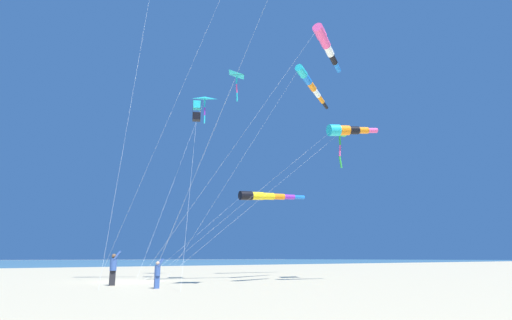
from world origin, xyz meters
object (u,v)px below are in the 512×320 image
at_px(kite_delta_checkered_midright, 237,75).
at_px(kite_windsock_yellow_midlevel, 326,44).
at_px(person_adult_flyer, 113,266).
at_px(person_child_green_jacket, 158,272).
at_px(kite_delta_green_low_center, 339,133).
at_px(kite_box_purple_drifting, 197,111).
at_px(kite_delta_orange_high_right, 205,99).
at_px(kite_windsock_striped_overhead, 310,84).
at_px(kite_windsock_magenta_far_left, 264,196).
at_px(kite_windsock_small_distant, 346,130).

bearing_deg(kite_delta_checkered_midright, kite_windsock_yellow_midlevel, -165.11).
xyz_separation_m(person_adult_flyer, person_child_green_jacket, (-3.73, -0.80, -0.23)).
height_order(kite_delta_green_low_center, kite_box_purple_drifting, kite_box_purple_drifting).
bearing_deg(kite_delta_orange_high_right, kite_windsock_striped_overhead, -169.19).
distance_m(kite_windsock_magenta_far_left, kite_box_purple_drifting, 13.29).
bearing_deg(person_adult_flyer, kite_windsock_small_distant, -117.74).
relative_size(person_adult_flyer, kite_delta_orange_high_right, 0.12).
bearing_deg(person_child_green_jacket, kite_delta_orange_high_right, -40.77).
height_order(kite_windsock_magenta_far_left, kite_windsock_striped_overhead, kite_windsock_striped_overhead).
bearing_deg(kite_box_purple_drifting, kite_windsock_magenta_far_left, -65.45).
height_order(kite_box_purple_drifting, kite_windsock_striped_overhead, kite_windsock_striped_overhead).
bearing_deg(kite_windsock_striped_overhead, kite_delta_orange_high_right, 10.81).
distance_m(person_adult_flyer, kite_windsock_striped_overhead, 18.69).
xyz_separation_m(person_child_green_jacket, kite_windsock_yellow_midlevel, (-4.35, -8.54, 13.78)).
height_order(kite_delta_checkered_midright, kite_delta_orange_high_right, kite_delta_orange_high_right).
bearing_deg(person_child_green_jacket, person_adult_flyer, 12.19).
relative_size(kite_delta_checkered_midright, kite_windsock_yellow_midlevel, 0.96).
relative_size(kite_delta_checkered_midright, kite_box_purple_drifting, 1.12).
height_order(kite_box_purple_drifting, kite_windsock_yellow_midlevel, kite_windsock_yellow_midlevel).
xyz_separation_m(kite_delta_checkered_midright, kite_delta_orange_high_right, (8.81, -2.98, 1.56)).
height_order(person_child_green_jacket, kite_windsock_yellow_midlevel, kite_windsock_yellow_midlevel).
bearing_deg(person_child_green_jacket, kite_windsock_striped_overhead, -89.63).
height_order(person_child_green_jacket, kite_delta_green_low_center, kite_delta_green_low_center).
xyz_separation_m(kite_windsock_small_distant, kite_delta_orange_high_right, (14.25, 2.27, 5.96)).
bearing_deg(kite_delta_checkered_midright, kite_windsock_magenta_far_left, -49.57).
bearing_deg(kite_windsock_striped_overhead, kite_windsock_magenta_far_left, -24.57).
bearing_deg(kite_delta_green_low_center, kite_windsock_magenta_far_left, -13.68).
relative_size(kite_windsock_small_distant, kite_delta_orange_high_right, 0.74).
bearing_deg(kite_delta_checkered_midright, kite_windsock_striped_overhead, -114.87).
distance_m(kite_windsock_magenta_far_left, kite_delta_green_low_center, 12.66).
bearing_deg(kite_delta_orange_high_right, person_child_green_jacket, 139.23).
relative_size(person_child_green_jacket, kite_delta_checkered_midright, 0.10).
distance_m(person_adult_flyer, kite_delta_checkered_midright, 15.33).
bearing_deg(kite_windsock_small_distant, kite_box_purple_drifting, 35.37).
bearing_deg(kite_windsock_magenta_far_left, kite_windsock_striped_overhead, 155.43).
bearing_deg(person_adult_flyer, kite_windsock_magenta_far_left, -67.39).
xyz_separation_m(kite_delta_checkered_midright, kite_windsock_yellow_midlevel, (-6.79, -1.81, 0.26)).
bearing_deg(kite_windsock_small_distant, kite_windsock_striped_overhead, 2.56).
xyz_separation_m(kite_windsock_magenta_far_left, kite_delta_checkered_midright, (-8.65, 10.15, 6.89)).
height_order(kite_delta_checkered_midright, kite_box_purple_drifting, kite_delta_checkered_midright).
xyz_separation_m(kite_delta_checkered_midright, kite_box_purple_drifting, (3.51, 1.10, -2.03)).
relative_size(kite_windsock_small_distant, kite_box_purple_drifting, 0.92).
bearing_deg(kite_box_purple_drifting, kite_delta_checkered_midright, -162.55).
relative_size(kite_box_purple_drifting, kite_delta_orange_high_right, 0.80).
height_order(kite_windsock_small_distant, kite_box_purple_drifting, kite_box_purple_drifting).
bearing_deg(kite_delta_green_low_center, kite_delta_orange_high_right, 19.50).
height_order(kite_windsock_yellow_midlevel, kite_windsock_striped_overhead, kite_windsock_yellow_midlevel).
distance_m(kite_windsock_magenta_far_left, kite_windsock_yellow_midlevel, 18.95).
bearing_deg(person_adult_flyer, kite_delta_green_low_center, -107.06).
height_order(person_child_green_jacket, kite_box_purple_drifting, kite_box_purple_drifting).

